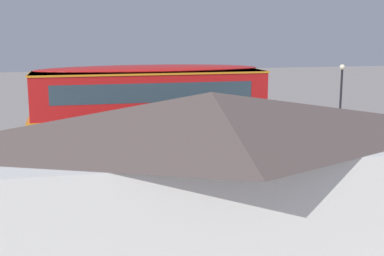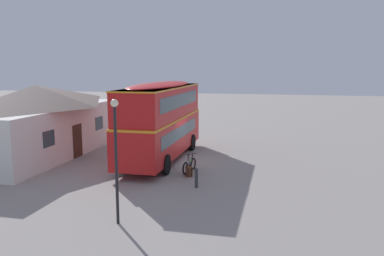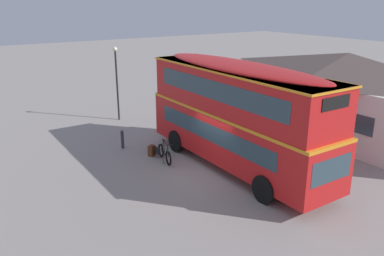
# 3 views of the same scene
# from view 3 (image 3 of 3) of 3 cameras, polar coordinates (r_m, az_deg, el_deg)

# --- Properties ---
(ground_plane) EXTENTS (120.00, 120.00, 0.00)m
(ground_plane) POSITION_cam_3_polar(r_m,az_deg,el_deg) (17.45, 3.06, -6.57)
(ground_plane) COLOR gray
(double_decker_bus) EXTENTS (10.22, 2.66, 4.79)m
(double_decker_bus) POSITION_cam_3_polar(r_m,az_deg,el_deg) (17.25, 6.50, 2.41)
(double_decker_bus) COLOR black
(double_decker_bus) RESTS_ON ground
(touring_bicycle) EXTENTS (1.72, 0.51, 1.04)m
(touring_bicycle) POSITION_cam_3_polar(r_m,az_deg,el_deg) (18.65, -4.12, -3.67)
(touring_bicycle) COLOR black
(touring_bicycle) RESTS_ON ground
(backpack_on_ground) EXTENTS (0.38, 0.40, 0.58)m
(backpack_on_ground) POSITION_cam_3_polar(r_m,az_deg,el_deg) (19.29, -5.87, -3.20)
(backpack_on_ground) COLOR #592D19
(backpack_on_ground) RESTS_ON ground
(water_bottle_green_metal) EXTENTS (0.07, 0.07, 0.23)m
(water_bottle_green_metal) POSITION_cam_3_polar(r_m,az_deg,el_deg) (18.34, -4.19, -4.96)
(water_bottle_green_metal) COLOR green
(water_bottle_green_metal) RESTS_ON ground
(pub_building) EXTENTS (12.83, 5.95, 4.55)m
(pub_building) POSITION_cam_3_polar(r_m,az_deg,el_deg) (23.62, 21.26, 4.77)
(pub_building) COLOR silver
(pub_building) RESTS_ON ground
(street_lamp) EXTENTS (0.28, 0.28, 4.59)m
(street_lamp) POSITION_cam_3_polar(r_m,az_deg,el_deg) (24.85, -10.90, 7.50)
(street_lamp) COLOR black
(street_lamp) RESTS_ON ground
(kerb_bollard) EXTENTS (0.16, 0.16, 0.97)m
(kerb_bollard) POSITION_cam_3_polar(r_m,az_deg,el_deg) (20.40, -10.08, -1.59)
(kerb_bollard) COLOR #333338
(kerb_bollard) RESTS_ON ground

